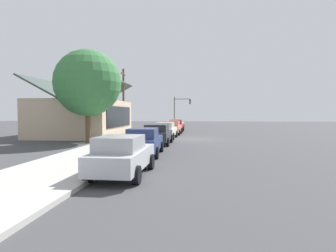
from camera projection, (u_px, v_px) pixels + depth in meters
ground_plane at (195, 139)px, 27.01m from camera, size 120.00×120.00×0.00m
sidewalk_curb at (137, 138)px, 27.57m from camera, size 60.00×4.20×0.16m
car_silver at (122, 155)px, 11.16m from camera, size 4.46×2.00×1.59m
car_navy at (144, 141)px, 16.71m from camera, size 4.61×2.07×1.59m
car_charcoal at (158, 134)px, 22.45m from camera, size 4.64×2.10×1.59m
car_ivory at (165, 130)px, 27.66m from camera, size 4.61×2.11×1.59m
car_coral at (173, 127)px, 33.06m from camera, size 4.79×2.02×1.59m
car_cherry at (176, 125)px, 38.36m from camera, size 4.81×2.00×1.59m
car_seafoam at (177, 124)px, 44.10m from camera, size 4.88×2.00×1.59m
storefront_building at (84, 117)px, 30.98m from camera, size 11.65×8.16×6.02m
shade_tree at (88, 83)px, 23.25m from camera, size 5.39×5.39×7.59m
traffic_light_main at (181, 107)px, 47.65m from camera, size 0.37×2.79×5.20m
utility_pole_wooden at (124, 100)px, 32.82m from camera, size 1.80×0.24×7.50m
fire_hydrant_red at (163, 128)px, 37.20m from camera, size 0.22×0.22×0.71m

